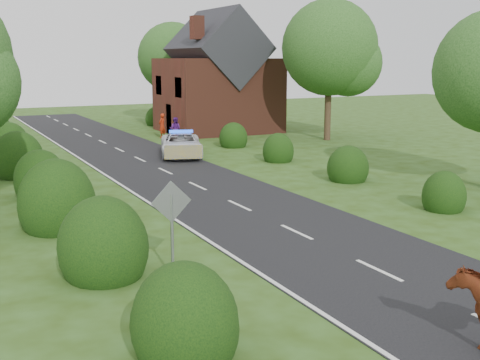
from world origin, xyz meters
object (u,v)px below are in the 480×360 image
pedestrian_purple (175,129)px  road_sign (172,215)px  pedestrian_red (162,126)px  police_van (181,144)px

pedestrian_purple → road_sign: bearing=105.5°
road_sign → pedestrian_red: bearing=70.4°
road_sign → police_van: 19.59m
police_van → road_sign: bearing=-93.1°
road_sign → pedestrian_red: (9.34, 26.25, -0.80)m
pedestrian_red → pedestrian_purple: pedestrian_red is taller
pedestrian_red → pedestrian_purple: (0.19, -2.01, -0.05)m
police_van → pedestrian_purple: bearing=91.1°
pedestrian_red → pedestrian_purple: 2.02m
road_sign → police_van: bearing=67.5°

